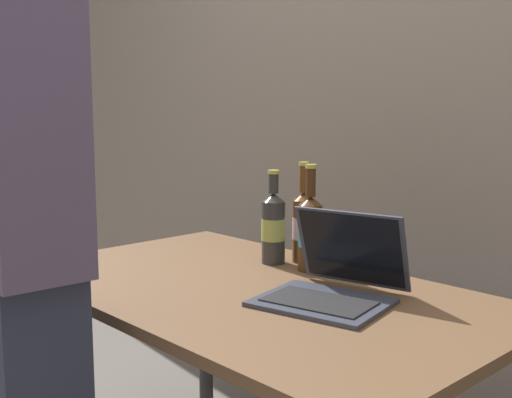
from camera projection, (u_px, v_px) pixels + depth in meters
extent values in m
cube|color=brown|center=(252.00, 292.00, 1.79)|extent=(1.43, 0.83, 0.03)
cylinder|color=#2D2D30|center=(35.00, 380.00, 2.07)|extent=(0.06, 0.06, 0.70)
cylinder|color=#2D2D30|center=(206.00, 328.00, 2.55)|extent=(0.06, 0.06, 0.70)
cube|color=#383D4C|center=(322.00, 303.00, 1.62)|extent=(0.36, 0.32, 0.01)
cube|color=#232326|center=(318.00, 301.00, 1.61)|extent=(0.29, 0.21, 0.00)
cube|color=#383D4C|center=(351.00, 248.00, 1.74)|extent=(0.33, 0.15, 0.21)
cube|color=black|center=(351.00, 248.00, 1.74)|extent=(0.30, 0.13, 0.20)
cylinder|color=brown|center=(303.00, 231.00, 2.06)|extent=(0.07, 0.07, 0.20)
cone|color=brown|center=(304.00, 196.00, 2.04)|extent=(0.07, 0.07, 0.02)
cylinder|color=brown|center=(304.00, 179.00, 2.04)|extent=(0.03, 0.03, 0.09)
cylinder|color=#BFB74C|center=(304.00, 164.00, 2.03)|extent=(0.03, 0.03, 0.01)
cylinder|color=silver|center=(303.00, 228.00, 2.06)|extent=(0.07, 0.07, 0.07)
cylinder|color=#333333|center=(273.00, 232.00, 2.05)|extent=(0.08, 0.08, 0.20)
cone|color=#333333|center=(274.00, 197.00, 2.03)|extent=(0.08, 0.08, 0.03)
cylinder|color=#333333|center=(274.00, 184.00, 2.02)|extent=(0.03, 0.03, 0.06)
cylinder|color=#BFB74C|center=(274.00, 172.00, 2.02)|extent=(0.04, 0.04, 0.01)
cylinder|color=#A7B153|center=(273.00, 229.00, 2.04)|extent=(0.08, 0.08, 0.07)
cylinder|color=#472B14|center=(310.00, 238.00, 1.95)|extent=(0.07, 0.07, 0.20)
cone|color=#472B14|center=(311.00, 201.00, 1.93)|extent=(0.07, 0.07, 0.03)
cylinder|color=#472B14|center=(311.00, 182.00, 1.92)|extent=(0.03, 0.03, 0.09)
cylinder|color=#BFB74C|center=(311.00, 166.00, 1.92)|extent=(0.03, 0.03, 0.01)
cylinder|color=#3BACDB|center=(310.00, 235.00, 1.95)|extent=(0.07, 0.07, 0.07)
cube|color=#594C6B|center=(11.00, 140.00, 1.38)|extent=(0.40, 0.22, 0.57)
cube|color=gray|center=(417.00, 85.00, 2.25)|extent=(6.00, 0.10, 2.60)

